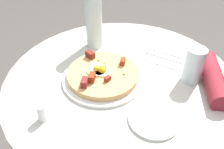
# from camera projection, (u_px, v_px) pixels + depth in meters

# --- Properties ---
(dining_table) EXTENTS (0.88, 0.88, 0.72)m
(dining_table) POSITION_uv_depth(u_px,v_px,m) (120.00, 108.00, 1.01)
(dining_table) COLOR beige
(dining_table) RESTS_ON ground_plane
(pizza_plate) EXTENTS (0.31, 0.31, 0.01)m
(pizza_plate) POSITION_uv_depth(u_px,v_px,m) (103.00, 78.00, 0.89)
(pizza_plate) COLOR white
(pizza_plate) RESTS_ON dining_table
(breakfast_pizza) EXTENTS (0.26, 0.26, 0.05)m
(breakfast_pizza) POSITION_uv_depth(u_px,v_px,m) (102.00, 74.00, 0.88)
(breakfast_pizza) COLOR tan
(breakfast_pizza) RESTS_ON pizza_plate
(bread_plate) EXTENTS (0.16, 0.16, 0.01)m
(bread_plate) POSITION_uv_depth(u_px,v_px,m) (154.00, 119.00, 0.75)
(bread_plate) COLOR silver
(bread_plate) RESTS_ON dining_table
(napkin) EXTENTS (0.22, 0.21, 0.00)m
(napkin) POSITION_uv_depth(u_px,v_px,m) (168.00, 57.00, 1.01)
(napkin) COLOR white
(napkin) RESTS_ON dining_table
(fork) EXTENTS (0.15, 0.11, 0.00)m
(fork) POSITION_uv_depth(u_px,v_px,m) (166.00, 58.00, 0.99)
(fork) COLOR silver
(fork) RESTS_ON napkin
(knife) EXTENTS (0.15, 0.11, 0.00)m
(knife) POSITION_uv_depth(u_px,v_px,m) (169.00, 54.00, 1.01)
(knife) COLOR silver
(knife) RESTS_ON napkin
(water_glass) EXTENTS (0.07, 0.07, 0.14)m
(water_glass) POSITION_uv_depth(u_px,v_px,m) (194.00, 65.00, 0.85)
(water_glass) COLOR silver
(water_glass) RESTS_ON dining_table
(water_bottle) EXTENTS (0.07, 0.07, 0.26)m
(water_bottle) POSITION_uv_depth(u_px,v_px,m) (94.00, 19.00, 1.00)
(water_bottle) COLOR silver
(water_bottle) RESTS_ON dining_table
(salt_shaker) EXTENTS (0.03, 0.03, 0.06)m
(salt_shaker) POSITION_uv_depth(u_px,v_px,m) (42.00, 113.00, 0.73)
(salt_shaker) COLOR white
(salt_shaker) RESTS_ON dining_table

